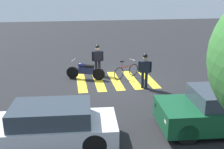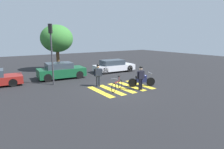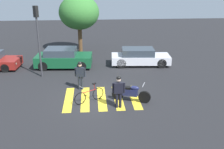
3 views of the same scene
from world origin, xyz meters
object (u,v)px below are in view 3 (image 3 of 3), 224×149
police_motorcycle (131,93)px  officer_by_motorcycle (119,90)px  car_green_compact (63,58)px  traffic_light_pole (38,31)px  leaning_bicycle (89,95)px  officer_on_foot (80,74)px  car_white_van (140,57)px

police_motorcycle → officer_by_motorcycle: bearing=-137.2°
car_green_compact → traffic_light_pole: bearing=-123.6°
leaning_bicycle → officer_by_motorcycle: (1.47, -0.78, 0.61)m
officer_on_foot → officer_by_motorcycle: 3.21m
police_motorcycle → leaning_bicycle: size_ratio=1.30×
police_motorcycle → car_white_van: 6.36m
officer_on_foot → police_motorcycle: bearing=-34.1°
officer_on_foot → car_green_compact: 4.52m
police_motorcycle → leaning_bicycle: (-2.20, 0.10, -0.09)m
police_motorcycle → officer_on_foot: bearing=145.9°
officer_on_foot → traffic_light_pole: (-2.66, 2.38, 2.10)m
traffic_light_pole → leaning_bicycle: bearing=-52.4°
officer_by_motorcycle → police_motorcycle: bearing=42.8°
leaning_bicycle → car_white_van: bearing=57.7°
police_motorcycle → officer_on_foot: 3.32m
police_motorcycle → traffic_light_pole: size_ratio=0.43×
officer_on_foot → car_green_compact: size_ratio=0.41×
police_motorcycle → car_white_van: bearing=75.2°
officer_on_foot → car_white_van: (4.34, 4.31, -0.35)m
car_green_compact → traffic_light_pole: 3.32m
car_white_van → traffic_light_pole: (-7.00, -1.93, 2.46)m
traffic_light_pole → car_white_van: bearing=15.4°
officer_by_motorcycle → traffic_light_pole: size_ratio=0.37×
officer_on_foot → car_green_compact: officer_on_foot is taller
police_motorcycle → car_white_van: size_ratio=0.45×
officer_on_foot → car_white_van: bearing=44.8°
police_motorcycle → traffic_light_pole: bearing=141.9°
police_motorcycle → car_white_van: (1.63, 6.15, 0.17)m
leaning_bicycle → car_white_van: (3.83, 6.05, 0.25)m
car_green_compact → car_white_van: (5.73, 0.01, -0.06)m
leaning_bicycle → car_white_van: car_white_van is taller
officer_by_motorcycle → car_white_van: 7.24m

